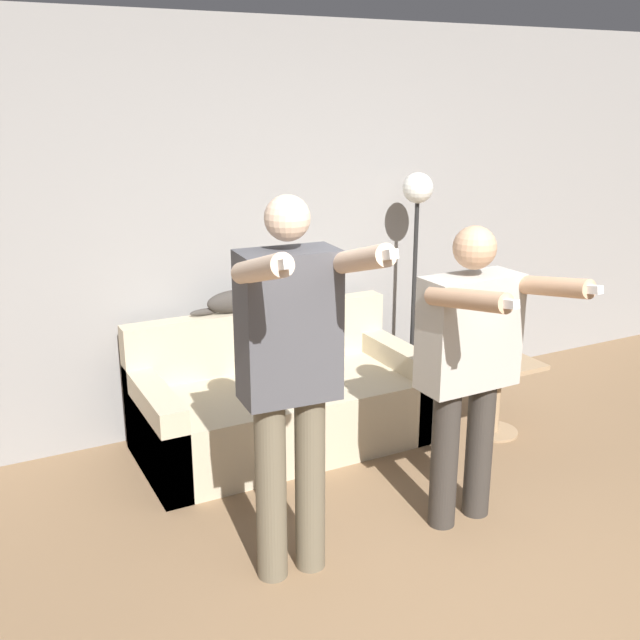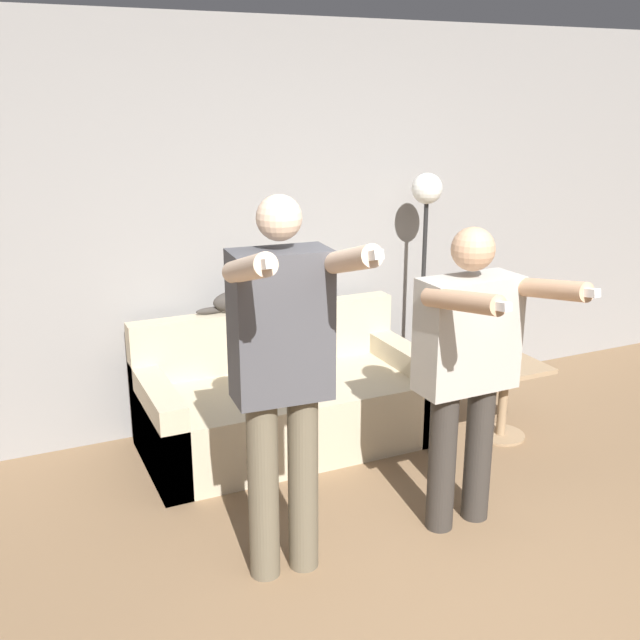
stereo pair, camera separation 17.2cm
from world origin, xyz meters
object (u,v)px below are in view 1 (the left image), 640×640
at_px(floor_lamp, 416,243).
at_px(cup, 497,357).
at_px(person_right, 471,357).
at_px(cat, 237,300).
at_px(person_left, 291,368).
at_px(side_table, 497,381).
at_px(couch, 281,404).

xyz_separation_m(floor_lamp, cup, (0.13, -0.75, -0.60)).
distance_m(person_right, cat, 1.68).
height_order(person_left, cat, person_left).
bearing_deg(side_table, floor_lamp, 105.27).
xyz_separation_m(floor_lamp, side_table, (0.19, -0.70, -0.80)).
bearing_deg(person_right, cat, 110.13).
xyz_separation_m(person_left, cup, (1.75, 0.69, -0.46)).
bearing_deg(person_right, floor_lamp, 64.47).
bearing_deg(person_right, person_left, 178.76).
height_order(person_left, cup, person_left).
bearing_deg(person_left, cat, 81.21).
bearing_deg(person_left, floor_lamp, 45.79).
relative_size(couch, cup, 17.64).
bearing_deg(couch, side_table, -21.28).
bearing_deg(floor_lamp, person_left, -138.49).
xyz_separation_m(person_left, side_table, (1.82, 0.74, -0.66)).
height_order(floor_lamp, cup, floor_lamp).
bearing_deg(cup, couch, 155.69).
bearing_deg(cat, floor_lamp, -5.69).
relative_size(couch, cat, 3.58).
height_order(person_left, side_table, person_left).
xyz_separation_m(cat, cup, (1.39, -0.88, -0.33)).
relative_size(couch, person_left, 1.02).
height_order(couch, cup, couch).
distance_m(person_right, floor_lamp, 1.60).
xyz_separation_m(person_left, cat, (0.36, 1.56, -0.13)).
distance_m(person_left, side_table, 2.07).
xyz_separation_m(couch, cup, (1.24, -0.56, 0.29)).
bearing_deg(person_left, couch, 71.92).
bearing_deg(cat, person_right, -68.68).
bearing_deg(cat, couch, -64.68).
distance_m(couch, person_right, 1.48).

